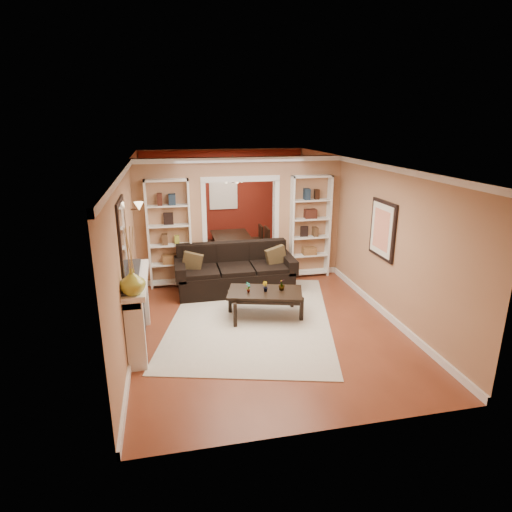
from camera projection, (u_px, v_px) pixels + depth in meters
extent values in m
plane|color=brown|center=(251.00, 298.00, 8.66)|extent=(8.00, 8.00, 0.00)
plane|color=white|center=(251.00, 162.00, 7.85)|extent=(8.00, 8.00, 0.00)
plane|color=tan|center=(223.00, 198.00, 11.99)|extent=(8.00, 0.00, 8.00)
plane|color=tan|center=(326.00, 325.00, 4.53)|extent=(8.00, 0.00, 8.00)
plane|color=tan|center=(131.00, 240.00, 7.81)|extent=(0.00, 8.00, 8.00)
plane|color=tan|center=(359.00, 227.00, 8.70)|extent=(0.00, 8.00, 8.00)
cube|color=tan|center=(240.00, 220.00, 9.38)|extent=(4.50, 0.15, 2.70)
cube|color=maroon|center=(223.00, 200.00, 11.97)|extent=(4.44, 0.04, 2.64)
cube|color=#8CA5CC|center=(223.00, 192.00, 11.86)|extent=(0.78, 0.03, 0.98)
cube|color=beige|center=(251.00, 317.00, 7.78)|extent=(3.71, 4.51, 0.01)
cube|color=black|center=(235.00, 269.00, 8.89)|extent=(2.46, 1.06, 0.96)
cube|color=brown|center=(193.00, 264.00, 8.64)|extent=(0.41, 0.21, 0.39)
cube|color=brown|center=(276.00, 258.00, 8.98)|extent=(0.44, 0.21, 0.42)
cube|color=black|center=(265.00, 304.00, 7.75)|extent=(1.46, 1.04, 0.50)
imported|color=#336626|center=(248.00, 288.00, 7.59)|extent=(0.12, 0.12, 0.20)
imported|color=#336626|center=(265.00, 287.00, 7.65)|extent=(0.12, 0.13, 0.18)
imported|color=#336626|center=(282.00, 285.00, 7.71)|extent=(0.16, 0.16, 0.20)
cube|color=white|center=(169.00, 234.00, 8.97)|extent=(0.90, 0.30, 2.30)
cube|color=white|center=(310.00, 227.00, 9.59)|extent=(0.90, 0.30, 2.30)
cube|color=white|center=(139.00, 311.00, 6.68)|extent=(0.32, 1.70, 1.16)
imported|color=#9AA134|center=(132.00, 281.00, 5.79)|extent=(0.37, 0.37, 0.36)
cube|color=silver|center=(123.00, 236.00, 6.28)|extent=(0.03, 0.95, 1.10)
cube|color=#FFE0A5|center=(136.00, 208.00, 8.20)|extent=(0.18, 0.18, 0.22)
cube|color=black|center=(382.00, 230.00, 7.70)|extent=(0.04, 0.85, 1.05)
imported|color=black|center=(234.00, 249.00, 10.94)|extent=(1.72, 0.96, 0.61)
cube|color=black|center=(214.00, 250.00, 10.52)|extent=(0.43, 0.43, 0.79)
cube|color=black|center=(257.00, 245.00, 10.72)|extent=(0.57, 0.57, 0.92)
cube|color=black|center=(211.00, 243.00, 11.08)|extent=(0.41, 0.41, 0.82)
cube|color=black|center=(253.00, 240.00, 11.30)|extent=(0.50, 0.50, 0.83)
cube|color=#352118|center=(230.00, 180.00, 10.57)|extent=(0.50, 0.50, 0.30)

